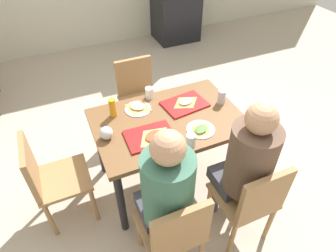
{
  "coord_description": "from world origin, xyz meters",
  "views": [
    {
      "loc": [
        -0.73,
        -1.66,
        2.23
      ],
      "look_at": [
        0.0,
        0.0,
        0.66
      ],
      "focal_mm": 31.28,
      "sensor_mm": 36.0,
      "label": 1
    }
  ],
  "objects_px": {
    "person_in_red": "(166,191)",
    "foil_bundle": "(106,133)",
    "tray_red_far": "(185,104)",
    "plastic_cup_b": "(191,140)",
    "main_table": "(168,128)",
    "pizza_slice_a": "(154,136)",
    "paper_plate_center": "(138,109)",
    "paper_plate_near_edge": "(201,129)",
    "plastic_cup_a": "(149,93)",
    "soda_can": "(222,97)",
    "tray_red_near": "(150,136)",
    "pizza_slice_d": "(201,130)",
    "chair_left_end": "(50,177)",
    "chair_near_left": "(174,231)",
    "pizza_slice_b": "(186,102)",
    "chair_near_right": "(251,200)",
    "chair_far_side": "(138,93)",
    "condiment_bottle": "(113,108)",
    "pizza_slice_c": "(138,107)",
    "person_in_brown_jacket": "(246,162)"
  },
  "relations": [
    {
      "from": "chair_near_right",
      "to": "plastic_cup_b",
      "type": "relative_size",
      "value": 8.42
    },
    {
      "from": "pizza_slice_b",
      "to": "plastic_cup_b",
      "type": "xyz_separation_m",
      "value": [
        -0.19,
        -0.46,
        0.03
      ]
    },
    {
      "from": "main_table",
      "to": "tray_red_near",
      "type": "relative_size",
      "value": 3.31
    },
    {
      "from": "person_in_brown_jacket",
      "to": "tray_red_far",
      "type": "height_order",
      "value": "person_in_brown_jacket"
    },
    {
      "from": "chair_left_end",
      "to": "paper_plate_near_edge",
      "type": "height_order",
      "value": "chair_left_end"
    },
    {
      "from": "chair_left_end",
      "to": "plastic_cup_a",
      "type": "bearing_deg",
      "value": 19.64
    },
    {
      "from": "soda_can",
      "to": "foil_bundle",
      "type": "distance_m",
      "value": 1.01
    },
    {
      "from": "person_in_red",
      "to": "foil_bundle",
      "type": "relative_size",
      "value": 12.52
    },
    {
      "from": "chair_left_end",
      "to": "foil_bundle",
      "type": "distance_m",
      "value": 0.56
    },
    {
      "from": "paper_plate_center",
      "to": "soda_can",
      "type": "distance_m",
      "value": 0.72
    },
    {
      "from": "plastic_cup_b",
      "to": "foil_bundle",
      "type": "distance_m",
      "value": 0.62
    },
    {
      "from": "paper_plate_near_edge",
      "to": "foil_bundle",
      "type": "relative_size",
      "value": 2.2
    },
    {
      "from": "tray_red_near",
      "to": "plastic_cup_a",
      "type": "xyz_separation_m",
      "value": [
        0.18,
        0.48,
        0.04
      ]
    },
    {
      "from": "chair_left_end",
      "to": "pizza_slice_d",
      "type": "relative_size",
      "value": 4.11
    },
    {
      "from": "tray_red_near",
      "to": "paper_plate_center",
      "type": "bearing_deg",
      "value": 85.26
    },
    {
      "from": "chair_left_end",
      "to": "person_in_red",
      "type": "height_order",
      "value": "person_in_red"
    },
    {
      "from": "person_in_red",
      "to": "pizza_slice_a",
      "type": "distance_m",
      "value": 0.49
    },
    {
      "from": "chair_near_right",
      "to": "plastic_cup_b",
      "type": "height_order",
      "value": "chair_near_right"
    },
    {
      "from": "chair_near_right",
      "to": "chair_left_end",
      "type": "bearing_deg",
      "value": 148.5
    },
    {
      "from": "plastic_cup_a",
      "to": "foil_bundle",
      "type": "height_order",
      "value": "same"
    },
    {
      "from": "person_in_brown_jacket",
      "to": "tray_red_far",
      "type": "bearing_deg",
      "value": 96.68
    },
    {
      "from": "tray_red_near",
      "to": "pizza_slice_d",
      "type": "height_order",
      "value": "pizza_slice_d"
    },
    {
      "from": "chair_far_side",
      "to": "plastic_cup_b",
      "type": "xyz_separation_m",
      "value": [
        0.03,
        -1.12,
        0.29
      ]
    },
    {
      "from": "pizza_slice_b",
      "to": "pizza_slice_d",
      "type": "xyz_separation_m",
      "value": [
        -0.05,
        -0.36,
        -0.01
      ]
    },
    {
      "from": "plastic_cup_b",
      "to": "pizza_slice_a",
      "type": "bearing_deg",
      "value": 141.77
    },
    {
      "from": "paper_plate_center",
      "to": "pizza_slice_a",
      "type": "relative_size",
      "value": 0.88
    },
    {
      "from": "paper_plate_center",
      "to": "plastic_cup_a",
      "type": "relative_size",
      "value": 2.2
    },
    {
      "from": "pizza_slice_b",
      "to": "paper_plate_center",
      "type": "bearing_deg",
      "value": 166.71
    },
    {
      "from": "foil_bundle",
      "to": "chair_left_end",
      "type": "bearing_deg",
      "value": 177.59
    },
    {
      "from": "person_in_red",
      "to": "pizza_slice_d",
      "type": "xyz_separation_m",
      "value": [
        0.47,
        0.41,
        0.01
      ]
    },
    {
      "from": "pizza_slice_a",
      "to": "plastic_cup_b",
      "type": "distance_m",
      "value": 0.28
    },
    {
      "from": "pizza_slice_a",
      "to": "chair_near_right",
      "type": "bearing_deg",
      "value": -51.72
    },
    {
      "from": "chair_near_left",
      "to": "soda_can",
      "type": "height_order",
      "value": "soda_can"
    },
    {
      "from": "tray_red_near",
      "to": "tray_red_far",
      "type": "bearing_deg",
      "value": 31.87
    },
    {
      "from": "paper_plate_near_edge",
      "to": "pizza_slice_a",
      "type": "distance_m",
      "value": 0.37
    },
    {
      "from": "tray_red_far",
      "to": "condiment_bottle",
      "type": "xyz_separation_m",
      "value": [
        -0.6,
        0.1,
        0.07
      ]
    },
    {
      "from": "main_table",
      "to": "soda_can",
      "type": "xyz_separation_m",
      "value": [
        0.51,
        0.02,
        0.16
      ]
    },
    {
      "from": "chair_left_end",
      "to": "pizza_slice_b",
      "type": "distance_m",
      "value": 1.24
    },
    {
      "from": "chair_near_left",
      "to": "person_in_brown_jacket",
      "type": "distance_m",
      "value": 0.66
    },
    {
      "from": "tray_red_far",
      "to": "plastic_cup_b",
      "type": "relative_size",
      "value": 3.6
    },
    {
      "from": "main_table",
      "to": "tray_red_far",
      "type": "distance_m",
      "value": 0.26
    },
    {
      "from": "chair_near_left",
      "to": "pizza_slice_d",
      "type": "relative_size",
      "value": 4.11
    },
    {
      "from": "chair_far_side",
      "to": "condiment_bottle",
      "type": "relative_size",
      "value": 5.26
    },
    {
      "from": "person_in_brown_jacket",
      "to": "plastic_cup_a",
      "type": "bearing_deg",
      "value": 108.45
    },
    {
      "from": "paper_plate_near_edge",
      "to": "plastic_cup_b",
      "type": "xyz_separation_m",
      "value": [
        -0.15,
        -0.12,
        0.05
      ]
    },
    {
      "from": "tray_red_near",
      "to": "plastic_cup_b",
      "type": "height_order",
      "value": "plastic_cup_b"
    },
    {
      "from": "chair_near_left",
      "to": "condiment_bottle",
      "type": "xyz_separation_m",
      "value": [
        -0.09,
        1.0,
        0.32
      ]
    },
    {
      "from": "tray_red_far",
      "to": "soda_can",
      "type": "height_order",
      "value": "soda_can"
    },
    {
      "from": "chair_far_side",
      "to": "tray_red_far",
      "type": "height_order",
      "value": "chair_far_side"
    },
    {
      "from": "pizza_slice_c",
      "to": "soda_can",
      "type": "relative_size",
      "value": 1.93
    }
  ]
}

